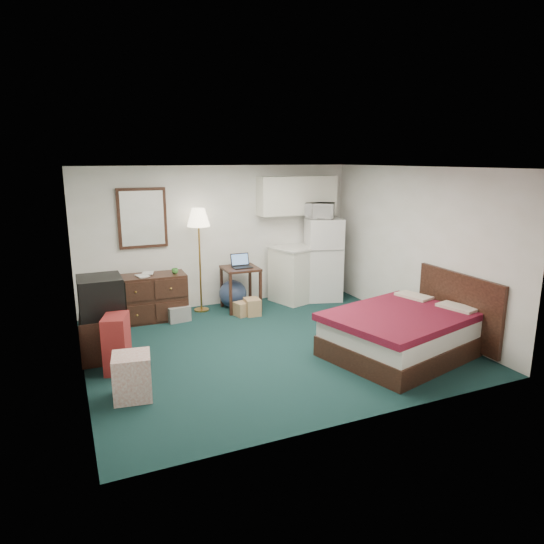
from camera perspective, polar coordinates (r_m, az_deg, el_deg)
name	(u,v)px	position (r m, az deg, el deg)	size (l,w,h in m)	color
floor	(270,345)	(7.05, -0.24, -8.58)	(5.00, 4.50, 0.01)	#113437
ceiling	(270,167)	(6.54, -0.27, 12.20)	(5.00, 4.50, 0.01)	silver
walls	(270,260)	(6.68, -0.25, 1.42)	(5.01, 4.51, 2.50)	silver
mirror	(142,218)	(8.37, -15.02, 6.14)	(0.80, 0.06, 1.00)	white
upper_cabinets	(297,195)	(9.06, 2.98, 8.99)	(1.50, 0.35, 0.70)	silver
headboard	(458,308)	(7.38, 21.02, -3.95)	(0.06, 1.56, 1.00)	black
dresser	(152,297)	(8.23, -13.97, -2.93)	(1.12, 0.51, 0.76)	black
floor_lamp	(200,261)	(8.45, -8.48, 1.34)	(0.39, 0.39, 1.80)	#BB8437
desk	(241,288)	(8.57, -3.71, -1.93)	(0.60, 0.60, 0.76)	black
exercise_ball	(233,294)	(8.74, -4.62, -2.56)	(0.49, 0.49, 0.49)	navy
kitchen_counter	(298,274)	(9.12, 3.08, -0.23)	(0.91, 0.69, 1.00)	silver
fridge	(323,259)	(9.16, 6.04, 1.52)	(0.63, 0.63, 1.54)	silver
bed	(401,334)	(6.83, 14.91, -7.09)	(1.86, 1.45, 0.60)	#570913
tv_stand	(104,336)	(6.91, -19.13, -7.17)	(0.59, 0.65, 0.59)	black
suitcase	(117,343)	(6.42, -17.80, -8.00)	(0.28, 0.45, 0.72)	maroon
retail_box	(132,376)	(5.72, -16.12, -11.71)	(0.41, 0.41, 0.51)	white
file_bin	(178,313)	(8.16, -11.00, -4.80)	(0.36, 0.27, 0.25)	gray
cardboard_box_a	(243,309)	(8.30, -3.41, -4.33)	(0.28, 0.24, 0.24)	#907756
cardboard_box_b	(252,307)	(8.31, -2.34, -4.11)	(0.24, 0.29, 0.29)	#907756
laptop	(242,261)	(8.42, -3.54, 1.27)	(0.33, 0.27, 0.23)	black
crt_tv	(101,296)	(6.74, -19.53, -2.72)	(0.57, 0.61, 0.52)	black
microwave	(320,209)	(8.95, 5.64, 7.40)	(0.52, 0.29, 0.35)	silver
book_a	(137,270)	(8.01, -15.64, 0.24)	(0.18, 0.02, 0.24)	#907756
book_b	(142,267)	(8.20, -15.08, 0.58)	(0.18, 0.02, 0.25)	#907756
mug	(175,270)	(8.13, -11.35, 0.19)	(0.11, 0.09, 0.11)	#3C8434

